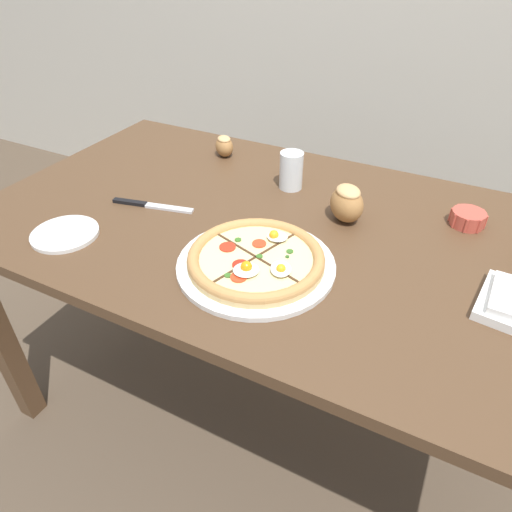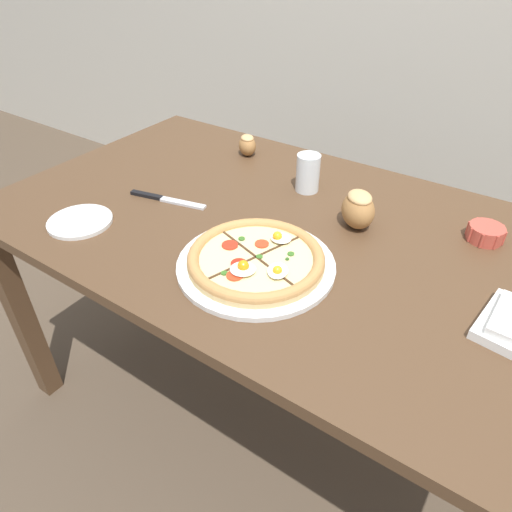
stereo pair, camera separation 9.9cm
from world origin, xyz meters
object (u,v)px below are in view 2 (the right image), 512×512
Objects in this scene: bread_piece_far at (247,145)px; side_saucer at (80,221)px; dining_table at (285,254)px; water_glass at (308,175)px; pizza at (256,260)px; ramekin_bowl at (486,233)px; bread_piece_near at (358,209)px; knife_main at (166,199)px.

side_saucer is (-0.11, -0.58, -0.03)m from bread_piece_far.
dining_table is 14.66× the size of water_glass.
dining_table is 0.22m from pizza.
bread_piece_near is (-0.28, -0.11, 0.03)m from ramekin_bowl.
ramekin_bowl is 1.00m from side_saucer.
side_saucer is at bearing -146.64° from bread_piece_near.
water_glass is at bearing 104.05° from dining_table.
pizza reaches higher than ramekin_bowl.
bread_piece_far is at bearing 159.64° from water_glass.
pizza is 2.72× the size of bread_piece_near.
pizza is at bearing -53.04° from bread_piece_far.
bread_piece_near is 0.80× the size of side_saucer.
ramekin_bowl reaches higher than side_saucer.
side_saucer is (-0.87, -0.50, -0.02)m from ramekin_bowl.
knife_main is at bearing 163.90° from pizza.
water_glass is (0.28, -0.10, 0.01)m from bread_piece_far.
pizza is 0.39m from water_glass.
dining_table is 17.62× the size of ramekin_bowl.
dining_table is at bearing -42.11° from bread_piece_far.
bread_piece_near is at bearing 33.51° from dining_table.
ramekin_bowl is 0.96× the size of bread_piece_far.
ramekin_bowl is 0.68× the size of bread_piece_near.
ramekin_bowl is at bearing -6.49° from bread_piece_far.
water_glass reaches higher than side_saucer.
pizza is 3.31× the size of water_glass.
pizza is 1.54× the size of knife_main.
bread_piece_near is 0.70m from side_saucer.
knife_main is 0.23m from side_saucer.
side_saucer reaches higher than dining_table.
ramekin_bowl is 0.82m from knife_main.
side_saucer is at bearing -150.06° from ramekin_bowl.
side_saucer is (-0.44, -0.29, 0.10)m from dining_table.
bread_piece_far is at bearing 126.96° from pizza.
dining_table is 4.43× the size of pizza.
ramekin_bowl is at bearing 26.24° from dining_table.
pizza is 2.18× the size of side_saucer.
dining_table is at bearing 0.79° from knife_main.
dining_table is 0.22m from bread_piece_near.
bread_piece_far is (-0.33, 0.30, 0.12)m from dining_table.
ramekin_bowl is at bearing 2.16° from water_glass.
pizza is 0.31m from bread_piece_near.
water_glass is 0.66× the size of side_saucer.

